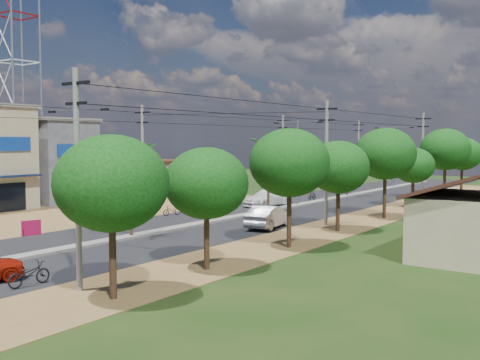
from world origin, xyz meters
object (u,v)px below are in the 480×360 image
(car_silver_mid, at_px, (269,217))
(car_white_far, at_px, (268,198))
(car_parked_dark, at_px, (136,207))
(moto_rider_east, at_px, (29,275))
(roadside_sign, at_px, (31,228))

(car_silver_mid, xyz_separation_m, car_white_far, (-7.15, 11.06, -0.00))
(car_silver_mid, bearing_deg, car_white_far, -66.30)
(car_white_far, bearing_deg, car_silver_mid, -50.18)
(car_parked_dark, bearing_deg, car_silver_mid, -61.78)
(car_silver_mid, xyz_separation_m, moto_rider_east, (0.32, -19.19, -0.28))
(car_silver_mid, xyz_separation_m, roadside_sign, (-10.71, -11.59, -0.28))
(car_white_far, bearing_deg, moto_rider_east, -69.18)
(roadside_sign, bearing_deg, car_silver_mid, 65.72)
(car_white_far, height_order, moto_rider_east, car_white_far)
(car_parked_dark, distance_m, moto_rider_east, 22.39)
(car_parked_dark, height_order, roadside_sign, car_parked_dark)
(car_silver_mid, height_order, car_parked_dark, car_silver_mid)
(car_silver_mid, relative_size, roadside_sign, 3.99)
(car_parked_dark, relative_size, moto_rider_east, 2.31)
(car_silver_mid, relative_size, car_parked_dark, 1.08)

